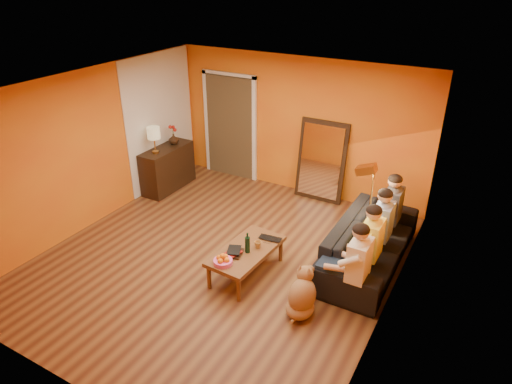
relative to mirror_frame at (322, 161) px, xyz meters
The scene contains 27 objects.
room_shell 2.39m from the mirror_frame, 103.68° to the right, with size 5.00×5.50×2.60m.
white_accent 3.21m from the mirror_frame, 163.83° to the right, with size 0.02×1.90×2.58m, color white.
doorway_recess 2.08m from the mirror_frame, behind, with size 1.06×0.30×2.10m, color #3F2D19.
door_jamb_left 2.64m from the mirror_frame, behind, with size 0.08×0.06×2.20m, color white.
door_jamb_right 1.51m from the mirror_frame, behind, with size 0.08×0.06×2.20m, color white.
door_header 2.46m from the mirror_frame, behind, with size 1.22×0.06×0.08m, color white.
mirror_frame is the anchor object (origin of this frame).
mirror_glass 0.04m from the mirror_frame, 90.00° to the right, with size 0.78×0.02×1.36m, color white.
sideboard 3.01m from the mirror_frame, 158.84° to the right, with size 0.44×1.18×0.85m, color black.
table_lamp 3.13m from the mirror_frame, 153.68° to the right, with size 0.24×0.24×0.51m, color beige, non-canonical shape.
sofa 2.23m from the mirror_frame, 48.54° to the right, with size 0.92×2.36×0.69m, color black.
coffee_table 2.82m from the mirror_frame, 89.99° to the right, with size 0.62×1.22×0.42m, color brown, non-canonical shape.
floor_lamp 1.91m from the mirror_frame, 45.96° to the right, with size 0.30×0.24×1.44m, color #BD8637, non-canonical shape.
dog 3.34m from the mirror_frame, 71.65° to the right, with size 0.36×0.56×0.65m, color #A66F4B, non-canonical shape.
person_far_left 3.08m from the mirror_frame, 59.11° to the right, with size 0.70×0.44×1.22m, color white, non-canonical shape.
person_mid_left 2.63m from the mirror_frame, 52.93° to the right, with size 0.70×0.44×1.22m, color #F3E351, non-canonical shape.
person_mid_right 2.21m from the mirror_frame, 44.29° to the right, with size 0.70×0.44×1.22m, color #7F97C5, non-canonical shape.
person_far_right 1.87m from the mirror_frame, 32.10° to the right, with size 0.70×0.44×1.22m, color #37363B, non-canonical shape.
fruit_bowl 3.23m from the mirror_frame, 91.77° to the right, with size 0.26×0.26×0.16m, color #F054A9, non-canonical shape.
wine_bottle 2.82m from the mirror_frame, 88.98° to the right, with size 0.07×0.07×0.31m, color black.
tumbler 2.67m from the mirror_frame, 87.40° to the right, with size 0.11×0.11×0.10m, color #B27F3F.
laptop 2.45m from the mirror_frame, 85.74° to the right, with size 0.33×0.21×0.03m, color black.
book_lower 2.99m from the mirror_frame, 93.47° to the right, with size 0.20×0.27×0.03m, color black.
book_mid 2.98m from the mirror_frame, 93.28° to the right, with size 0.17×0.23×0.02m, color #A21B12.
book_upper 3.00m from the mirror_frame, 93.45° to the right, with size 0.18×0.25×0.02m, color black.
vase 2.92m from the mirror_frame, 163.43° to the right, with size 0.20×0.20×0.21m, color black.
flowers 2.94m from the mirror_frame, 163.43° to the right, with size 0.17×0.17×0.39m, color #A21B12, non-canonical shape.
Camera 1 is at (3.32, -4.78, 4.06)m, focal length 32.00 mm.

